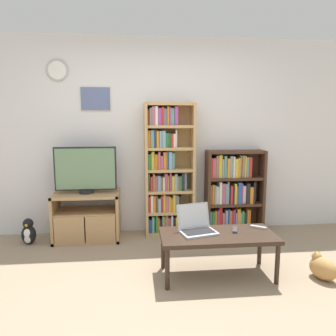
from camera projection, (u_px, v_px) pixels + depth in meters
name	position (u px, v px, depth m)	size (l,w,h in m)	color
ground_plane	(166.00, 302.00, 2.79)	(18.00, 18.00, 0.00)	gray
wall_back	(153.00, 136.00, 4.41)	(6.96, 0.09, 2.60)	silver
tv_stand	(87.00, 216.00, 4.18)	(0.82, 0.47, 0.61)	tan
television	(86.00, 170.00, 4.09)	(0.76, 0.18, 0.59)	black
bookshelf_tall	(167.00, 171.00, 4.33)	(0.65, 0.28, 1.74)	tan
bookshelf_short	(232.00, 192.00, 4.49)	(0.79, 0.24, 1.12)	#472D1E
coffee_table	(218.00, 238.00, 3.20)	(1.12, 0.52, 0.43)	#332319
laptop	(196.00, 225.00, 3.24)	(0.40, 0.36, 0.26)	#B7BABC
remote_near_laptop	(235.00, 230.00, 3.28)	(0.09, 0.17, 0.02)	#38383A
remote_far_from_laptop	(258.00, 227.00, 3.35)	(0.16, 0.13, 0.02)	#99999E
cat	(323.00, 268.00, 3.18)	(0.38, 0.49, 0.26)	#B78447
penguin_figurine	(28.00, 233.00, 4.04)	(0.18, 0.16, 0.33)	black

